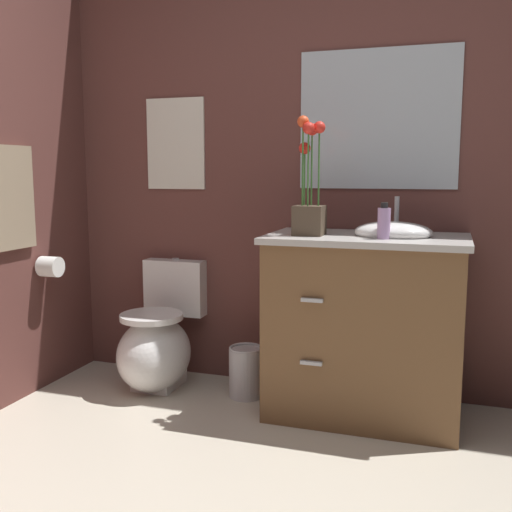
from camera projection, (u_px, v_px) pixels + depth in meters
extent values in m
cube|color=brown|center=(373.00, 159.00, 3.06)|extent=(4.71, 0.05, 2.50)
ellipsoid|color=white|center=(154.00, 354.00, 3.23)|extent=(0.38, 0.48, 0.40)
cube|color=white|center=(159.00, 371.00, 3.29)|extent=(0.22, 0.26, 0.18)
cube|color=white|center=(176.00, 287.00, 3.45)|extent=(0.36, 0.13, 0.32)
cylinder|color=white|center=(152.00, 317.00, 3.18)|extent=(0.34, 0.34, 0.03)
cylinder|color=#B7B7BC|center=(176.00, 260.00, 3.43)|extent=(0.04, 0.04, 0.02)
cube|color=brown|center=(364.00, 330.00, 2.87)|extent=(0.90, 0.52, 0.86)
cube|color=#BCB7B2|center=(367.00, 239.00, 2.80)|extent=(0.94, 0.56, 0.03)
ellipsoid|color=white|center=(393.00, 232.00, 2.76)|extent=(0.36, 0.26, 0.10)
cylinder|color=#B7B7BC|center=(397.00, 215.00, 2.90)|extent=(0.02, 0.02, 0.18)
cube|color=#B7B7BC|center=(312.00, 300.00, 2.65)|extent=(0.10, 0.02, 0.02)
cube|color=#B7B7BC|center=(311.00, 363.00, 2.69)|extent=(0.10, 0.02, 0.02)
cube|color=#4C3D2D|center=(309.00, 220.00, 2.81)|extent=(0.14, 0.14, 0.14)
cylinder|color=#386B2D|center=(319.00, 167.00, 2.76)|extent=(0.01, 0.01, 0.36)
sphere|color=red|center=(320.00, 127.00, 2.73)|extent=(0.06, 0.06, 0.06)
cylinder|color=#386B2D|center=(312.00, 168.00, 2.81)|extent=(0.01, 0.01, 0.36)
sphere|color=red|center=(312.00, 129.00, 2.78)|extent=(0.06, 0.06, 0.06)
cylinder|color=#386B2D|center=(304.00, 177.00, 2.82)|extent=(0.01, 0.01, 0.27)
sphere|color=red|center=(305.00, 148.00, 2.80)|extent=(0.06, 0.06, 0.06)
cylinder|color=#386B2D|center=(303.00, 164.00, 2.77)|extent=(0.01, 0.01, 0.39)
sphere|color=#EA4C23|center=(303.00, 122.00, 2.74)|extent=(0.06, 0.06, 0.06)
cylinder|color=#386B2D|center=(308.00, 167.00, 2.73)|extent=(0.01, 0.01, 0.36)
sphere|color=red|center=(309.00, 128.00, 2.71)|extent=(0.06, 0.06, 0.06)
cylinder|color=#B28CBF|center=(384.00, 223.00, 2.65)|extent=(0.06, 0.06, 0.14)
cylinder|color=black|center=(384.00, 205.00, 2.64)|extent=(0.03, 0.03, 0.02)
cylinder|color=#B7B7BC|center=(246.00, 373.00, 3.14)|extent=(0.18, 0.18, 0.26)
torus|color=#B7B7BC|center=(246.00, 348.00, 3.12)|extent=(0.18, 0.18, 0.01)
cube|color=silver|center=(176.00, 144.00, 3.36)|extent=(0.35, 0.01, 0.51)
cube|color=#B2BCC6|center=(378.00, 119.00, 3.00)|extent=(0.80, 0.01, 0.70)
cube|color=gray|center=(13.00, 198.00, 2.97)|extent=(0.03, 0.28, 0.52)
cylinder|color=white|center=(50.00, 267.00, 3.19)|extent=(0.11, 0.11, 0.11)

